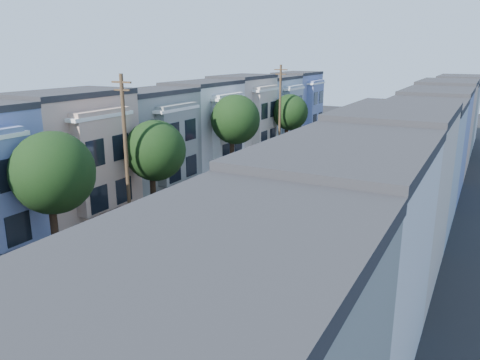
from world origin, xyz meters
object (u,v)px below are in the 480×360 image
(utility_pole_near, at_px, (126,150))
(utility_pole_far, at_px, (280,109))
(tree_far_r, at_px, (402,125))
(parked_right_d, at_px, (375,158))
(tree_c, at_px, (154,151))
(lead_sedan, at_px, (321,173))
(parked_right_b, at_px, (237,275))
(parked_right_a, at_px, (176,329))
(tree_e, at_px, (289,112))
(parked_left_b, at_px, (13,276))
(fedex_truck, at_px, (281,192))
(tree_d, at_px, (235,120))
(tree_b, at_px, (52,173))
(parked_right_c, at_px, (349,181))
(parked_left_d, at_px, (212,185))
(parked_left_c, at_px, (135,220))

(utility_pole_near, xyz_separation_m, utility_pole_far, (0.00, 26.00, 0.00))
(tree_far_r, distance_m, parked_right_d, 4.73)
(tree_c, height_order, lead_sedan, tree_c)
(parked_right_d, bearing_deg, parked_right_b, -95.92)
(parked_right_a, bearing_deg, parked_right_d, 88.74)
(tree_e, xyz_separation_m, parked_left_b, (1.40, -39.11, -3.81))
(tree_far_r, height_order, lead_sedan, tree_far_r)
(tree_e, relative_size, fedex_truck, 1.13)
(tree_e, bearing_deg, tree_c, -90.00)
(utility_pole_near, relative_size, parked_right_a, 2.21)
(fedex_truck, height_order, parked_right_b, fedex_truck)
(tree_d, xyz_separation_m, utility_pole_near, (0.00, -15.22, -0.15))
(tree_far_r, relative_size, fedex_truck, 0.93)
(lead_sedan, distance_m, parked_left_b, 27.68)
(tree_b, bearing_deg, tree_far_r, 69.02)
(lead_sedan, distance_m, parked_right_a, 26.81)
(tree_d, distance_m, parked_right_d, 15.83)
(parked_right_c, bearing_deg, lead_sedan, 159.11)
(tree_e, bearing_deg, tree_d, -90.00)
(parked_right_b, xyz_separation_m, parked_right_c, (0.00, 20.55, -0.10))
(parked_left_d, distance_m, parked_right_b, 16.73)
(lead_sedan, bearing_deg, parked_left_c, -116.57)
(fedex_truck, bearing_deg, utility_pole_far, 106.38)
(utility_pole_far, relative_size, parked_left_b, 1.98)
(tree_b, height_order, parked_left_c, tree_b)
(fedex_truck, relative_size, parked_right_c, 1.46)
(utility_pole_near, bearing_deg, fedex_truck, 38.62)
(tree_b, relative_size, utility_pole_near, 0.73)
(tree_d, xyz_separation_m, parked_right_d, (11.20, 10.21, -4.58))
(parked_left_c, distance_m, parked_right_d, 28.24)
(utility_pole_far, height_order, parked_right_b, utility_pole_far)
(tree_far_r, bearing_deg, parked_right_b, -93.44)
(tree_e, height_order, parked_left_c, tree_e)
(parked_left_b, bearing_deg, parked_right_d, 76.15)
(tree_e, distance_m, parked_left_c, 30.19)
(parked_right_b, bearing_deg, tree_b, -172.93)
(tree_e, height_order, lead_sedan, tree_e)
(parked_right_b, bearing_deg, parked_right_a, -88.98)
(utility_pole_near, height_order, utility_pole_far, same)
(parked_left_d, xyz_separation_m, parked_right_a, (9.80, -18.71, -0.07))
(parked_left_c, bearing_deg, tree_d, 94.20)
(tree_c, distance_m, fedex_truck, 9.77)
(parked_right_c, bearing_deg, tree_b, -120.04)
(parked_left_c, height_order, parked_right_a, parked_left_c)
(tree_c, distance_m, lead_sedan, 16.32)
(parked_right_b, bearing_deg, parked_left_d, 126.88)
(tree_b, bearing_deg, parked_left_b, -71.20)
(fedex_truck, xyz_separation_m, parked_left_d, (-7.11, 1.80, -0.89))
(utility_pole_near, relative_size, parked_left_d, 1.98)
(parked_right_a, bearing_deg, parked_right_c, 88.74)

